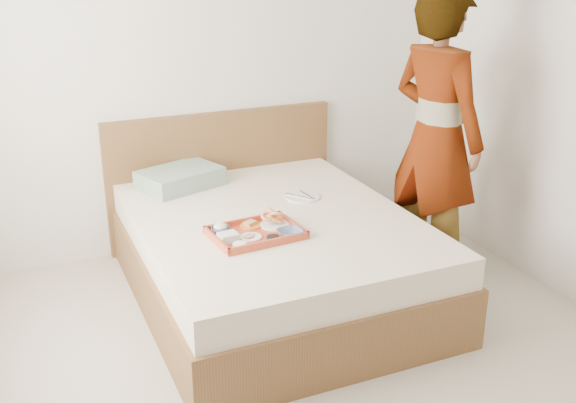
# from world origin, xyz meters

# --- Properties ---
(ground) EXTENTS (3.50, 4.00, 0.01)m
(ground) POSITION_xyz_m (0.00, 0.00, 0.00)
(ground) COLOR #BEB2A0
(ground) RESTS_ON ground
(wall_back) EXTENTS (3.50, 0.01, 2.60)m
(wall_back) POSITION_xyz_m (0.00, 2.00, 1.30)
(wall_back) COLOR silver
(wall_back) RESTS_ON ground
(bed) EXTENTS (1.65, 2.00, 0.53)m
(bed) POSITION_xyz_m (0.10, 1.00, 0.27)
(bed) COLOR brown
(bed) RESTS_ON ground
(headboard) EXTENTS (1.65, 0.06, 0.95)m
(headboard) POSITION_xyz_m (0.10, 1.97, 0.47)
(headboard) COLOR brown
(headboard) RESTS_ON ground
(pillow) EXTENTS (0.60, 0.50, 0.12)m
(pillow) POSITION_xyz_m (-0.26, 1.73, 0.59)
(pillow) COLOR gray
(pillow) RESTS_ON bed
(tray) EXTENTS (0.51, 0.39, 0.04)m
(tray) POSITION_xyz_m (-0.10, 0.77, 0.55)
(tray) COLOR #BD4F2C
(tray) RESTS_ON bed
(prawn_plate) EXTENTS (0.18, 0.18, 0.01)m
(prawn_plate) POSITION_xyz_m (0.04, 0.83, 0.55)
(prawn_plate) COLOR white
(prawn_plate) RESTS_ON tray
(navy_bowl_big) EXTENTS (0.15, 0.15, 0.03)m
(navy_bowl_big) POSITION_xyz_m (0.07, 0.67, 0.56)
(navy_bowl_big) COLOR navy
(navy_bowl_big) RESTS_ON tray
(sauce_dish) EXTENTS (0.08, 0.08, 0.03)m
(sauce_dish) POSITION_xyz_m (-0.05, 0.64, 0.56)
(sauce_dish) COLOR black
(sauce_dish) RESTS_ON tray
(meat_plate) EXTENTS (0.13, 0.13, 0.01)m
(meat_plate) POSITION_xyz_m (-0.14, 0.73, 0.55)
(meat_plate) COLOR white
(meat_plate) RESTS_ON tray
(bread_plate) EXTENTS (0.13, 0.13, 0.01)m
(bread_plate) POSITION_xyz_m (-0.09, 0.88, 0.55)
(bread_plate) COLOR orange
(bread_plate) RESTS_ON tray
(salad_bowl) EXTENTS (0.12, 0.12, 0.03)m
(salad_bowl) POSITION_xyz_m (-0.27, 0.86, 0.56)
(salad_bowl) COLOR navy
(salad_bowl) RESTS_ON tray
(plastic_tub) EXTENTS (0.11, 0.09, 0.04)m
(plastic_tub) POSITION_xyz_m (-0.27, 0.74, 0.57)
(plastic_tub) COLOR silver
(plastic_tub) RESTS_ON tray
(cheese_round) EXTENTS (0.08, 0.08, 0.02)m
(cheese_round) POSITION_xyz_m (-0.24, 0.64, 0.56)
(cheese_round) COLOR white
(cheese_round) RESTS_ON tray
(dinner_plate) EXTENTS (0.27, 0.27, 0.01)m
(dinner_plate) POSITION_xyz_m (0.39, 1.22, 0.54)
(dinner_plate) COLOR white
(dinner_plate) RESTS_ON bed
(person) EXTENTS (0.58, 0.76, 1.86)m
(person) POSITION_xyz_m (1.14, 0.87, 0.93)
(person) COLOR white
(person) RESTS_ON ground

